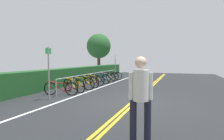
{
  "coord_description": "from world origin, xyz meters",
  "views": [
    {
      "loc": [
        -7.67,
        -1.76,
        1.72
      ],
      "look_at": [
        3.97,
        2.31,
        1.04
      ],
      "focal_mm": 31.65,
      "sensor_mm": 36.0,
      "label": 1
    }
  ],
  "objects_px": {
    "bicycle_6": "(105,77)",
    "sign_post_far": "(115,64)",
    "tree_mid": "(99,46)",
    "bicycle_2": "(81,83)",
    "bicycle_3": "(88,81)",
    "bicycle_1": "(74,85)",
    "bicycle_4": "(94,80)",
    "bicycle_7": "(109,76)",
    "bicycle_8": "(112,76)",
    "bike_rack": "(95,76)",
    "sign_post_near": "(49,68)",
    "pedestrian": "(141,93)",
    "bicycle_0": "(61,88)",
    "bicycle_5": "(100,79)"
  },
  "relations": [
    {
      "from": "bicycle_0",
      "to": "tree_mid",
      "type": "relative_size",
      "value": 0.38
    },
    {
      "from": "bicycle_5",
      "to": "sign_post_far",
      "type": "height_order",
      "value": "sign_post_far"
    },
    {
      "from": "sign_post_near",
      "to": "bicycle_3",
      "type": "bearing_deg",
      "value": 2.05
    },
    {
      "from": "bicycle_3",
      "to": "sign_post_far",
      "type": "relative_size",
      "value": 0.84
    },
    {
      "from": "bicycle_2",
      "to": "bicycle_3",
      "type": "relative_size",
      "value": 1.01
    },
    {
      "from": "bicycle_7",
      "to": "bicycle_2",
      "type": "bearing_deg",
      "value": -179.68
    },
    {
      "from": "tree_mid",
      "to": "bicycle_7",
      "type": "bearing_deg",
      "value": -150.04
    },
    {
      "from": "tree_mid",
      "to": "bicycle_0",
      "type": "bearing_deg",
      "value": -165.07
    },
    {
      "from": "bike_rack",
      "to": "bicycle_2",
      "type": "distance_m",
      "value": 1.94
    },
    {
      "from": "bicycle_3",
      "to": "bicycle_2",
      "type": "bearing_deg",
      "value": -179.76
    },
    {
      "from": "tree_mid",
      "to": "bicycle_2",
      "type": "bearing_deg",
      "value": -162.31
    },
    {
      "from": "pedestrian",
      "to": "sign_post_far",
      "type": "bearing_deg",
      "value": 20.47
    },
    {
      "from": "bicycle_0",
      "to": "bicycle_4",
      "type": "bearing_deg",
      "value": 0.22
    },
    {
      "from": "bike_rack",
      "to": "sign_post_near",
      "type": "relative_size",
      "value": 3.84
    },
    {
      "from": "bicycle_5",
      "to": "tree_mid",
      "type": "height_order",
      "value": "tree_mid"
    },
    {
      "from": "bicycle_6",
      "to": "pedestrian",
      "type": "bearing_deg",
      "value": -154.9
    },
    {
      "from": "bicycle_0",
      "to": "tree_mid",
      "type": "height_order",
      "value": "tree_mid"
    },
    {
      "from": "bicycle_8",
      "to": "sign_post_far",
      "type": "xyz_separation_m",
      "value": [
        1.06,
        0.08,
        0.94
      ]
    },
    {
      "from": "bicycle_4",
      "to": "sign_post_far",
      "type": "xyz_separation_m",
      "value": [
        4.8,
        0.13,
        0.93
      ]
    },
    {
      "from": "bicycle_6",
      "to": "sign_post_far",
      "type": "bearing_deg",
      "value": 3.63
    },
    {
      "from": "bicycle_8",
      "to": "tree_mid",
      "type": "bearing_deg",
      "value": 34.39
    },
    {
      "from": "bicycle_8",
      "to": "bicycle_2",
      "type": "bearing_deg",
      "value": -179.04
    },
    {
      "from": "bicycle_0",
      "to": "bicycle_1",
      "type": "xyz_separation_m",
      "value": [
        1.03,
        -0.1,
        0.03
      ]
    },
    {
      "from": "bicycle_4",
      "to": "bicycle_5",
      "type": "distance_m",
      "value": 0.9
    },
    {
      "from": "bicycle_0",
      "to": "bicycle_6",
      "type": "bearing_deg",
      "value": -0.49
    },
    {
      "from": "bicycle_8",
      "to": "sign_post_far",
      "type": "height_order",
      "value": "sign_post_far"
    },
    {
      "from": "bicycle_7",
      "to": "sign_post_near",
      "type": "height_order",
      "value": "sign_post_near"
    },
    {
      "from": "bike_rack",
      "to": "bicycle_7",
      "type": "height_order",
      "value": "bike_rack"
    },
    {
      "from": "bike_rack",
      "to": "bicycle_5",
      "type": "bearing_deg",
      "value": 1.94
    },
    {
      "from": "sign_post_near",
      "to": "sign_post_far",
      "type": "distance_m",
      "value": 9.85
    },
    {
      "from": "sign_post_near",
      "to": "bicycle_8",
      "type": "bearing_deg",
      "value": 1.53
    },
    {
      "from": "bicycle_1",
      "to": "sign_post_near",
      "type": "relative_size",
      "value": 0.72
    },
    {
      "from": "bicycle_1",
      "to": "bicycle_6",
      "type": "distance_m",
      "value": 4.66
    },
    {
      "from": "bike_rack",
      "to": "bicycle_6",
      "type": "bearing_deg",
      "value": -0.69
    },
    {
      "from": "bicycle_0",
      "to": "bicycle_5",
      "type": "height_order",
      "value": "bicycle_5"
    },
    {
      "from": "bicycle_7",
      "to": "bicycle_8",
      "type": "xyz_separation_m",
      "value": [
        1.01,
        0.07,
        -0.03
      ]
    },
    {
      "from": "bicycle_0",
      "to": "bicycle_4",
      "type": "height_order",
      "value": "bicycle_4"
    },
    {
      "from": "tree_mid",
      "to": "bicycle_6",
      "type": "bearing_deg",
      "value": -153.41
    },
    {
      "from": "sign_post_far",
      "to": "tree_mid",
      "type": "xyz_separation_m",
      "value": [
        3.67,
        3.16,
        1.9
      ]
    },
    {
      "from": "bicycle_8",
      "to": "tree_mid",
      "type": "relative_size",
      "value": 0.38
    },
    {
      "from": "bicycle_3",
      "to": "sign_post_far",
      "type": "height_order",
      "value": "sign_post_far"
    },
    {
      "from": "bicycle_6",
      "to": "bicycle_3",
      "type": "bearing_deg",
      "value": 179.63
    },
    {
      "from": "bicycle_0",
      "to": "bicycle_6",
      "type": "height_order",
      "value": "bicycle_6"
    },
    {
      "from": "bicycle_1",
      "to": "tree_mid",
      "type": "relative_size",
      "value": 0.35
    },
    {
      "from": "bicycle_6",
      "to": "sign_post_far",
      "type": "xyz_separation_m",
      "value": [
        3.02,
        0.19,
        0.89
      ]
    },
    {
      "from": "bicycle_2",
      "to": "bicycle_1",
      "type": "bearing_deg",
      "value": -175.53
    },
    {
      "from": "bicycle_1",
      "to": "bicycle_4",
      "type": "distance_m",
      "value": 2.88
    },
    {
      "from": "bicycle_0",
      "to": "bicycle_8",
      "type": "relative_size",
      "value": 0.99
    },
    {
      "from": "bicycle_5",
      "to": "sign_post_near",
      "type": "distance_m",
      "value": 6.03
    },
    {
      "from": "bicycle_2",
      "to": "bicycle_4",
      "type": "distance_m",
      "value": 1.99
    }
  ]
}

